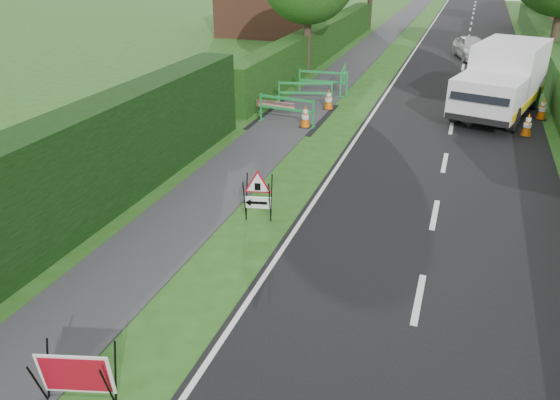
# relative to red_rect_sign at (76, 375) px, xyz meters

# --- Properties ---
(ground) EXTENTS (120.00, 120.00, 0.00)m
(ground) POSITION_rel_red_rect_sign_xyz_m (1.66, 2.96, -0.48)
(ground) COLOR #254D16
(ground) RESTS_ON ground
(road_surface) EXTENTS (6.00, 90.00, 0.02)m
(road_surface) POSITION_rel_red_rect_sign_xyz_m (4.16, 37.96, -0.48)
(road_surface) COLOR black
(road_surface) RESTS_ON ground
(footpath) EXTENTS (2.00, 90.00, 0.02)m
(footpath) POSITION_rel_red_rect_sign_xyz_m (-1.34, 37.96, -0.48)
(footpath) COLOR #2D2D30
(footpath) RESTS_ON ground
(hedge_west_near) EXTENTS (1.10, 18.00, 2.50)m
(hedge_west_near) POSITION_rel_red_rect_sign_xyz_m (-3.34, 2.96, -0.48)
(hedge_west_near) COLOR black
(hedge_west_near) RESTS_ON ground
(hedge_west_far) EXTENTS (1.00, 24.00, 1.80)m
(hedge_west_far) POSITION_rel_red_rect_sign_xyz_m (-3.34, 24.96, -0.48)
(hedge_west_far) COLOR #14380F
(hedge_west_far) RESTS_ON ground
(red_rect_sign) EXTENTS (1.10, 0.84, 0.84)m
(red_rect_sign) POSITION_rel_red_rect_sign_xyz_m (0.00, 0.00, 0.00)
(red_rect_sign) COLOR black
(red_rect_sign) RESTS_ON ground
(triangle_sign) EXTENTS (0.85, 0.85, 1.05)m
(triangle_sign) POSITION_rel_red_rect_sign_xyz_m (0.35, 5.85, 0.25)
(triangle_sign) COLOR black
(triangle_sign) RESTS_ON ground
(works_van) EXTENTS (3.44, 5.82, 2.50)m
(works_van) POSITION_rel_red_rect_sign_xyz_m (5.65, 16.74, 0.84)
(works_van) COLOR silver
(works_van) RESTS_ON ground
(traffic_cone_0) EXTENTS (0.38, 0.38, 0.79)m
(traffic_cone_0) POSITION_rel_red_rect_sign_xyz_m (6.50, 14.32, -0.09)
(traffic_cone_0) COLOR black
(traffic_cone_0) RESTS_ON ground
(traffic_cone_1) EXTENTS (0.38, 0.38, 0.79)m
(traffic_cone_1) POSITION_rel_red_rect_sign_xyz_m (7.13, 16.52, -0.09)
(traffic_cone_1) COLOR black
(traffic_cone_1) RESTS_ON ground
(traffic_cone_2) EXTENTS (0.38, 0.38, 0.79)m
(traffic_cone_2) POSITION_rel_red_rect_sign_xyz_m (6.77, 18.72, -0.09)
(traffic_cone_2) COLOR black
(traffic_cone_2) RESTS_ON ground
(traffic_cone_3) EXTENTS (0.38, 0.38, 0.79)m
(traffic_cone_3) POSITION_rel_red_rect_sign_xyz_m (-0.60, 12.89, -0.09)
(traffic_cone_3) COLOR black
(traffic_cone_3) RESTS_ON ground
(traffic_cone_4) EXTENTS (0.38, 0.38, 0.79)m
(traffic_cone_4) POSITION_rel_red_rect_sign_xyz_m (-0.41, 15.31, -0.09)
(traffic_cone_4) COLOR black
(traffic_cone_4) RESTS_ON ground
(ped_barrier_0) EXTENTS (2.09, 0.60, 1.00)m
(ped_barrier_0) POSITION_rel_red_rect_sign_xyz_m (-1.31, 12.99, 0.15)
(ped_barrier_0) COLOR #18873A
(ped_barrier_0) RESTS_ON ground
(ped_barrier_1) EXTENTS (2.08, 0.87, 1.00)m
(ped_barrier_1) POSITION_rel_red_rect_sign_xyz_m (-1.34, 15.34, 0.15)
(ped_barrier_1) COLOR #18873A
(ped_barrier_1) RESTS_ON ground
(ped_barrier_2) EXTENTS (2.07, 0.45, 1.00)m
(ped_barrier_2) POSITION_rel_red_rect_sign_xyz_m (-1.19, 17.42, 0.15)
(ped_barrier_2) COLOR #18873A
(ped_barrier_2) RESTS_ON ground
(ped_barrier_3) EXTENTS (0.63, 2.09, 1.00)m
(ped_barrier_3) POSITION_rel_red_rect_sign_xyz_m (-0.54, 18.24, 0.15)
(ped_barrier_3) COLOR #18873A
(ped_barrier_3) RESTS_ON ground
(redwhite_plank) EXTENTS (1.50, 0.15, 0.25)m
(redwhite_plank) POSITION_rel_red_rect_sign_xyz_m (-1.98, 13.71, -0.48)
(redwhite_plank) COLOR red
(redwhite_plank) RESTS_ON ground
(hatchback_car) EXTENTS (2.31, 3.75, 1.19)m
(hatchback_car) POSITION_rel_red_rect_sign_xyz_m (4.42, 27.48, 0.11)
(hatchback_car) COLOR silver
(hatchback_car) RESTS_ON ground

